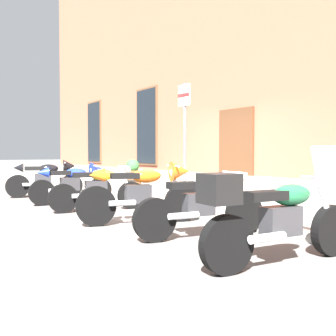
# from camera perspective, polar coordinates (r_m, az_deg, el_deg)

# --- Properties ---
(ground_plane) EXTENTS (140.00, 140.00, 0.00)m
(ground_plane) POSITION_cam_1_polar(r_m,az_deg,el_deg) (8.06, -0.91, -6.52)
(ground_plane) COLOR #565451
(sidewalk) EXTENTS (30.16, 2.21, 0.15)m
(sidewalk) POSITION_cam_1_polar(r_m,az_deg,el_deg) (8.72, 5.10, -5.38)
(sidewalk) COLOR gray
(sidewalk) RESTS_ON ground_plane
(brick_pub_facade) EXTENTS (24.16, 6.00, 10.75)m
(brick_pub_facade) POSITION_cam_1_polar(r_m,az_deg,el_deg) (12.41, 20.62, 21.55)
(brick_pub_facade) COLOR brown
(brick_pub_facade) RESTS_ON ground_plane
(motorcycle_black_sport) EXTENTS (0.88, 1.98, 1.05)m
(motorcycle_black_sport) POSITION_cam_1_polar(r_m,az_deg,el_deg) (11.19, -17.49, -1.25)
(motorcycle_black_sport) COLOR black
(motorcycle_black_sport) RESTS_ON ground_plane
(motorcycle_blue_sport) EXTENTS (0.62, 2.01, 0.99)m
(motorcycle_blue_sport) POSITION_cam_1_polar(r_m,az_deg,el_deg) (9.55, -13.70, -1.92)
(motorcycle_blue_sport) COLOR black
(motorcycle_blue_sport) RESTS_ON ground_plane
(motorcycle_yellow_naked) EXTENTS (0.66, 2.06, 0.95)m
(motorcycle_yellow_naked) POSITION_cam_1_polar(r_m,az_deg,el_deg) (8.24, -10.22, -3.03)
(motorcycle_yellow_naked) COLOR black
(motorcycle_yellow_naked) RESTS_ON ground_plane
(motorcycle_orange_sport) EXTENTS (0.88, 2.15, 1.08)m
(motorcycle_orange_sport) POSITION_cam_1_polar(r_m,az_deg,el_deg) (6.66, -3.36, -3.32)
(motorcycle_orange_sport) COLOR black
(motorcycle_orange_sport) RESTS_ON ground_plane
(motorcycle_grey_naked) EXTENTS (0.70, 2.06, 0.95)m
(motorcycle_grey_naked) POSITION_cam_1_polar(r_m,az_deg,el_deg) (5.58, 5.26, -5.49)
(motorcycle_grey_naked) COLOR black
(motorcycle_grey_naked) RESTS_ON ground_plane
(motorcycle_green_touring) EXTENTS (0.71, 2.15, 1.31)m
(motorcycle_green_touring) POSITION_cam_1_polar(r_m,az_deg,el_deg) (4.31, 15.80, -6.86)
(motorcycle_green_touring) COLOR black
(motorcycle_green_touring) RESTS_ON ground_plane
(parking_sign) EXTENTS (0.36, 0.07, 2.53)m
(parking_sign) POSITION_cam_1_polar(r_m,az_deg,el_deg) (8.01, 2.48, 6.18)
(parking_sign) COLOR #4C4C51
(parking_sign) RESTS_ON sidewalk
(barrel_planter) EXTENTS (0.55, 0.55, 0.91)m
(barrel_planter) POSITION_cam_1_polar(r_m,az_deg,el_deg) (11.47, -5.31, -1.19)
(barrel_planter) COLOR brown
(barrel_planter) RESTS_ON sidewalk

